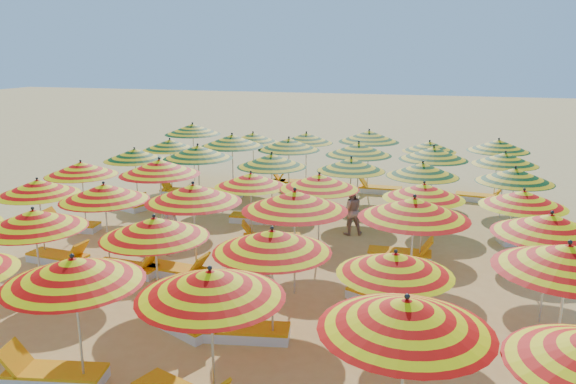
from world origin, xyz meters
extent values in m
plane|color=#E7B967|center=(0.00, 0.00, 0.00)|extent=(120.00, 120.00, 0.00)
cylinder|color=silver|center=(-1.28, -7.46, 1.14)|extent=(0.04, 0.04, 2.28)
cone|color=orange|center=(-1.28, -7.46, 2.13)|extent=(3.02, 3.02, 0.44)
sphere|color=black|center=(-1.28, -7.46, 2.38)|extent=(0.08, 0.08, 0.08)
cylinder|color=silver|center=(1.09, -7.36, 1.15)|extent=(0.04, 0.04, 2.31)
cone|color=orange|center=(1.09, -7.36, 2.15)|extent=(2.59, 2.59, 0.44)
sphere|color=black|center=(1.09, -7.36, 2.41)|extent=(0.08, 0.08, 0.08)
cylinder|color=silver|center=(4.03, -7.68, 1.18)|extent=(0.04, 0.04, 2.36)
cone|color=orange|center=(4.03, -7.68, 2.20)|extent=(2.90, 2.90, 0.45)
sphere|color=black|center=(4.03, -7.68, 2.46)|extent=(0.08, 0.08, 0.08)
cylinder|color=silver|center=(-4.03, -5.12, 1.11)|extent=(0.04, 0.04, 2.22)
cone|color=orange|center=(-4.03, -5.12, 2.07)|extent=(2.74, 2.74, 0.42)
sphere|color=black|center=(-4.03, -5.12, 2.32)|extent=(0.07, 0.07, 0.07)
cylinder|color=silver|center=(-1.24, -4.93, 1.12)|extent=(0.04, 0.04, 2.23)
cone|color=orange|center=(-1.24, -4.93, 2.08)|extent=(2.32, 2.32, 0.43)
sphere|color=black|center=(-1.24, -4.93, 2.33)|extent=(0.07, 0.07, 0.07)
cylinder|color=silver|center=(1.35, -5.12, 1.13)|extent=(0.04, 0.04, 2.27)
cone|color=orange|center=(1.35, -5.12, 2.12)|extent=(2.37, 2.37, 0.43)
sphere|color=black|center=(1.35, -5.12, 2.36)|extent=(0.08, 0.08, 0.08)
cylinder|color=silver|center=(3.65, -5.19, 1.04)|extent=(0.04, 0.04, 2.08)
cone|color=orange|center=(3.65, -5.19, 1.94)|extent=(2.75, 2.75, 0.40)
sphere|color=black|center=(3.65, -5.19, 2.17)|extent=(0.07, 0.07, 0.07)
cylinder|color=silver|center=(6.44, -4.91, 1.21)|extent=(0.05, 0.05, 2.42)
cone|color=orange|center=(6.44, -4.91, 2.26)|extent=(2.71, 2.71, 0.46)
sphere|color=black|center=(6.44, -4.91, 2.52)|extent=(0.08, 0.08, 0.08)
cylinder|color=silver|center=(-6.10, -2.51, 1.09)|extent=(0.04, 0.04, 2.17)
cone|color=orange|center=(-6.10, -2.51, 2.03)|extent=(2.78, 2.78, 0.41)
sphere|color=black|center=(-6.10, -2.51, 2.27)|extent=(0.07, 0.07, 0.07)
cylinder|color=silver|center=(-3.90, -2.73, 1.12)|extent=(0.04, 0.04, 2.25)
cone|color=orange|center=(-3.90, -2.73, 2.10)|extent=(2.81, 2.81, 0.43)
sphere|color=black|center=(-3.90, -2.73, 2.35)|extent=(0.07, 0.07, 0.07)
cylinder|color=silver|center=(-1.50, -2.56, 1.18)|extent=(0.05, 0.05, 2.37)
cone|color=orange|center=(-1.50, -2.56, 2.21)|extent=(3.13, 3.13, 0.45)
sphere|color=black|center=(-1.50, -2.56, 2.47)|extent=(0.08, 0.08, 0.08)
cylinder|color=silver|center=(1.13, -2.78, 1.22)|extent=(0.05, 0.05, 2.44)
cone|color=orange|center=(1.13, -2.78, 2.27)|extent=(3.08, 3.08, 0.46)
sphere|color=black|center=(1.13, -2.78, 2.54)|extent=(0.08, 0.08, 0.08)
cylinder|color=silver|center=(3.77, -2.62, 1.22)|extent=(0.05, 0.05, 2.43)
cone|color=orange|center=(3.77, -2.62, 2.27)|extent=(3.07, 3.07, 0.46)
sphere|color=black|center=(3.77, -2.62, 2.54)|extent=(0.08, 0.08, 0.08)
cylinder|color=silver|center=(6.49, -2.69, 1.16)|extent=(0.04, 0.04, 2.31)
cone|color=orange|center=(6.49, -2.69, 2.16)|extent=(2.56, 2.56, 0.44)
sphere|color=black|center=(6.49, -2.69, 2.41)|extent=(0.08, 0.08, 0.08)
cylinder|color=silver|center=(-6.43, -0.21, 1.10)|extent=(0.04, 0.04, 2.20)
cone|color=orange|center=(-6.43, -0.21, 2.06)|extent=(2.91, 2.91, 0.42)
sphere|color=black|center=(-6.43, -0.21, 2.30)|extent=(0.07, 0.07, 0.07)
cylinder|color=silver|center=(-3.80, -0.08, 1.20)|extent=(0.05, 0.05, 2.39)
cone|color=orange|center=(-3.80, -0.08, 2.23)|extent=(3.09, 3.09, 0.46)
sphere|color=black|center=(-3.80, -0.08, 2.50)|extent=(0.08, 0.08, 0.08)
cylinder|color=silver|center=(-1.02, 0.18, 1.05)|extent=(0.04, 0.04, 2.11)
cone|color=orange|center=(-1.02, 0.18, 1.97)|extent=(2.56, 2.56, 0.40)
sphere|color=black|center=(-1.02, 0.18, 2.20)|extent=(0.07, 0.07, 0.07)
cylinder|color=silver|center=(1.02, 0.08, 1.11)|extent=(0.04, 0.04, 2.22)
cone|color=orange|center=(1.02, 0.08, 2.07)|extent=(2.48, 2.48, 0.42)
sphere|color=black|center=(1.02, 0.08, 2.31)|extent=(0.07, 0.07, 0.07)
cylinder|color=silver|center=(3.84, 0.09, 1.07)|extent=(0.04, 0.04, 2.14)
cone|color=orange|center=(3.84, 0.09, 2.00)|extent=(2.52, 2.52, 0.41)
sphere|color=black|center=(3.84, 0.09, 2.24)|extent=(0.07, 0.07, 0.07)
cylinder|color=silver|center=(6.27, 0.04, 1.07)|extent=(0.04, 0.04, 2.13)
cone|color=orange|center=(6.27, 0.04, 1.99)|extent=(2.44, 2.44, 0.41)
sphere|color=black|center=(6.27, 0.04, 2.23)|extent=(0.07, 0.07, 0.07)
cylinder|color=silver|center=(-6.23, 2.53, 1.08)|extent=(0.04, 0.04, 2.17)
cone|color=#776C07|center=(-6.23, 2.53, 2.02)|extent=(2.75, 2.75, 0.41)
sphere|color=black|center=(-6.23, 2.53, 2.26)|extent=(0.07, 0.07, 0.07)
cylinder|color=silver|center=(-3.83, 2.62, 1.19)|extent=(0.05, 0.05, 2.38)
cone|color=#776C07|center=(-3.83, 2.62, 2.22)|extent=(2.53, 2.53, 0.45)
sphere|color=black|center=(-3.83, 2.62, 2.49)|extent=(0.08, 0.08, 0.08)
cylinder|color=silver|center=(-1.11, 2.40, 1.14)|extent=(0.04, 0.04, 2.27)
cone|color=#776C07|center=(-1.11, 2.40, 2.12)|extent=(2.92, 2.92, 0.43)
sphere|color=black|center=(-1.11, 2.40, 2.37)|extent=(0.08, 0.08, 0.08)
cylinder|color=silver|center=(1.42, 2.79, 1.10)|extent=(0.04, 0.04, 2.20)
cone|color=#776C07|center=(1.42, 2.79, 2.05)|extent=(2.84, 2.84, 0.42)
sphere|color=black|center=(1.42, 2.79, 2.29)|extent=(0.07, 0.07, 0.07)
cylinder|color=silver|center=(3.66, 2.56, 1.11)|extent=(0.04, 0.04, 2.21)
cone|color=#776C07|center=(3.66, 2.56, 2.06)|extent=(2.69, 2.69, 0.42)
sphere|color=black|center=(3.66, 2.56, 2.31)|extent=(0.07, 0.07, 0.07)
cylinder|color=silver|center=(6.28, 2.47, 1.11)|extent=(0.04, 0.04, 2.22)
cone|color=#776C07|center=(6.28, 2.47, 2.07)|extent=(2.30, 2.30, 0.42)
sphere|color=black|center=(6.28, 2.47, 2.32)|extent=(0.07, 0.07, 0.07)
cylinder|color=silver|center=(-6.17, 5.01, 1.07)|extent=(0.04, 0.04, 2.13)
cone|color=#776C07|center=(-6.17, 5.01, 1.99)|extent=(2.82, 2.82, 0.41)
sphere|color=black|center=(-6.17, 5.01, 2.23)|extent=(0.07, 0.07, 0.07)
cylinder|color=silver|center=(-3.56, 5.05, 1.21)|extent=(0.05, 0.05, 2.42)
cone|color=#776C07|center=(-3.56, 5.05, 2.26)|extent=(2.50, 2.50, 0.46)
sphere|color=black|center=(-3.56, 5.05, 2.53)|extent=(0.08, 0.08, 0.08)
cylinder|color=silver|center=(-1.38, 5.31, 1.17)|extent=(0.04, 0.04, 2.34)
cone|color=#776C07|center=(-1.38, 5.31, 2.18)|extent=(2.85, 2.85, 0.45)
sphere|color=black|center=(-1.38, 5.31, 2.44)|extent=(0.08, 0.08, 0.08)
cylinder|color=silver|center=(1.31, 4.89, 1.18)|extent=(0.04, 0.04, 2.35)
cone|color=#776C07|center=(1.31, 4.89, 2.20)|extent=(2.98, 2.98, 0.45)
sphere|color=black|center=(1.31, 4.89, 2.45)|extent=(0.08, 0.08, 0.08)
cylinder|color=silver|center=(3.88, 4.87, 1.17)|extent=(0.04, 0.04, 2.34)
cone|color=#776C07|center=(3.88, 4.87, 2.18)|extent=(2.75, 2.75, 0.45)
sphere|color=black|center=(3.88, 4.87, 2.44)|extent=(0.08, 0.08, 0.08)
cylinder|color=silver|center=(6.21, 5.25, 1.10)|extent=(0.04, 0.04, 2.19)
cone|color=#776C07|center=(6.21, 5.25, 2.05)|extent=(2.31, 2.31, 0.42)
sphere|color=black|center=(6.21, 5.25, 2.29)|extent=(0.07, 0.07, 0.07)
cylinder|color=silver|center=(-6.38, 7.50, 1.22)|extent=(0.05, 0.05, 2.43)
cone|color=#776C07|center=(-6.38, 7.50, 2.27)|extent=(2.73, 2.73, 0.46)
sphere|color=black|center=(-6.38, 7.50, 2.53)|extent=(0.08, 0.08, 0.08)
cylinder|color=silver|center=(-3.57, 7.42, 1.09)|extent=(0.04, 0.04, 2.17)
cone|color=#776C07|center=(-3.57, 7.42, 2.03)|extent=(2.78, 2.78, 0.41)
sphere|color=black|center=(-3.57, 7.42, 2.27)|extent=(0.07, 0.07, 0.07)
cylinder|color=silver|center=(-1.32, 7.65, 1.11)|extent=(0.04, 0.04, 2.22)
cone|color=#776C07|center=(-1.32, 7.65, 2.08)|extent=(2.89, 2.89, 0.42)
sphere|color=black|center=(-1.32, 7.65, 2.32)|extent=(0.07, 0.07, 0.07)
cylinder|color=silver|center=(1.27, 7.63, 1.21)|extent=(0.05, 0.05, 2.42)
cone|color=#776C07|center=(1.27, 7.63, 2.26)|extent=(2.87, 2.87, 0.46)
sphere|color=black|center=(1.27, 7.63, 2.53)|extent=(0.08, 0.08, 0.08)
cylinder|color=silver|center=(3.63, 7.73, 1.04)|extent=(0.04, 0.04, 2.08)
cone|color=#776C07|center=(3.63, 7.73, 1.94)|extent=(2.50, 2.50, 0.40)
sphere|color=black|center=(3.63, 7.73, 2.17)|extent=(0.07, 0.07, 0.07)
cylinder|color=silver|center=(6.14, 7.49, 1.15)|extent=(0.04, 0.04, 2.29)
cone|color=#776C07|center=(6.14, 7.49, 2.14)|extent=(2.71, 2.71, 0.44)
sphere|color=black|center=(6.14, 7.49, 2.39)|extent=(0.08, 0.08, 0.08)
cube|color=white|center=(-1.83, -7.49, 0.10)|extent=(1.78, 0.92, 0.20)
cube|color=#FF9B0B|center=(-1.83, -7.49, 0.23)|extent=(1.78, 0.92, 0.06)
cube|color=#FF9B0B|center=(-2.51, -7.63, 0.45)|extent=(0.48, 0.64, 0.48)
cube|color=white|center=(-0.69, -5.11, 0.10)|extent=(1.79, 1.23, 0.20)
cube|color=#FF9B0B|center=(-0.69, -5.11, 0.23)|extent=(1.79, 1.23, 0.06)
cube|color=#FF9B0B|center=(-0.05, -5.40, 0.45)|extent=(0.57, 0.68, 0.48)
cube|color=white|center=(0.80, -5.11, 0.10)|extent=(1.78, 0.89, 0.20)
cube|color=#FF9B0B|center=(0.80, -5.11, 0.23)|extent=(1.78, 0.89, 0.06)
cube|color=#FF9B0B|center=(0.11, -5.24, 0.45)|extent=(0.47, 0.64, 0.48)
cube|color=white|center=(-5.55, -2.68, 0.10)|extent=(1.74, 0.72, 0.20)
cube|color=#FF9B0B|center=(-5.55, -2.68, 0.23)|extent=(1.74, 0.72, 0.06)
cube|color=#FF9B0B|center=(-4.86, -2.74, 0.45)|extent=(0.41, 0.61, 0.48)
cube|color=white|center=(-3.35, -2.84, 0.10)|extent=(1.73, 0.67, 0.20)
cube|color=#FF9B0B|center=(-3.35, -2.84, 0.23)|extent=(1.73, 0.67, 0.06)
cube|color=#FF9B0B|center=(-2.66, -2.88, 0.45)|extent=(0.39, 0.60, 0.48)
cube|color=white|center=(-2.05, -2.63, 0.10)|extent=(1.75, 0.76, 0.20)
cube|color=#FF9B0B|center=(-2.05, -2.63, 0.23)|extent=(1.75, 0.76, 0.06)
cube|color=#FF9B0B|center=(-1.36, -2.70, 0.45)|extent=(0.43, 0.62, 0.48)
cube|color=white|center=(3.22, -2.76, 0.10)|extent=(1.79, 1.19, 0.20)
cube|color=#FF9B0B|center=(3.22, -2.76, 0.23)|extent=(1.79, 1.19, 0.06)
cube|color=#FF9B0B|center=(3.86, -3.03, 0.45)|extent=(0.56, 0.68, 0.48)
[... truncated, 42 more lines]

